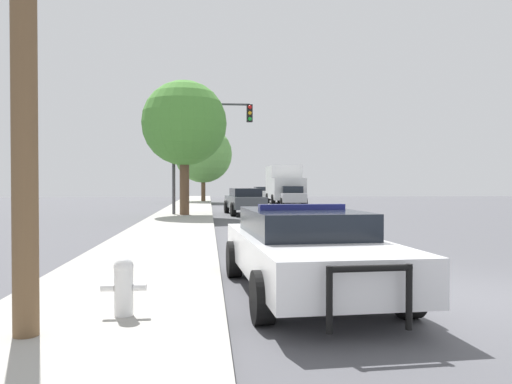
{
  "coord_description": "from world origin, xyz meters",
  "views": [
    {
      "loc": [
        -3.81,
        -7.06,
        1.7
      ],
      "look_at": [
        -1.26,
        19.59,
        1.23
      ],
      "focal_mm": 35.0,
      "sensor_mm": 36.0,
      "label": 1
    }
  ],
  "objects": [
    {
      "name": "fire_hydrant",
      "position": [
        -4.81,
        -1.05,
        0.5
      ],
      "size": [
        0.53,
        0.23,
        0.7
      ],
      "color": "white",
      "rests_on": "sidewalk_left"
    },
    {
      "name": "sidewalk_left",
      "position": [
        -5.1,
        0.0,
        0.07
      ],
      "size": [
        3.0,
        110.0,
        0.13
      ],
      "color": "#A3A099",
      "rests_on": "ground_plane"
    },
    {
      "name": "tree_sidewalk_far",
      "position": [
        -4.26,
        37.01,
        4.27
      ],
      "size": [
        5.06,
        5.06,
        6.68
      ],
      "color": "brown",
      "rests_on": "sidewalk_left"
    },
    {
      "name": "traffic_light",
      "position": [
        -4.03,
        18.52,
        4.19
      ],
      "size": [
        4.1,
        0.35,
        5.77
      ],
      "color": "#424247",
      "rests_on": "sidewalk_left"
    },
    {
      "name": "car_background_midblock",
      "position": [
        -1.84,
        19.99,
        0.77
      ],
      "size": [
        2.16,
        4.75,
        1.43
      ],
      "rotation": [
        0.0,
        0.0,
        0.08
      ],
      "color": "#474C51",
      "rests_on": "ground_plane"
    },
    {
      "name": "car_background_oncoming",
      "position": [
        2.36,
        29.48,
        0.78
      ],
      "size": [
        2.12,
        4.14,
        1.49
      ],
      "rotation": [
        0.0,
        0.0,
        3.08
      ],
      "color": "#B7B7BC",
      "rests_on": "ground_plane"
    },
    {
      "name": "car_background_distant",
      "position": [
        1.68,
        44.33,
        0.73
      ],
      "size": [
        1.96,
        4.21,
        1.34
      ],
      "rotation": [
        0.0,
        0.0,
        0.03
      ],
      "color": "silver",
      "rests_on": "ground_plane"
    },
    {
      "name": "tree_sidewalk_mid",
      "position": [
        -5.0,
        18.0,
        4.67
      ],
      "size": [
        4.22,
        4.22,
        6.68
      ],
      "color": "brown",
      "rests_on": "sidewalk_left"
    },
    {
      "name": "box_truck",
      "position": [
        2.44,
        33.86,
        1.67
      ],
      "size": [
        2.82,
        7.67,
        3.15
      ],
      "rotation": [
        0.0,
        0.0,
        3.11
      ],
      "color": "silver",
      "rests_on": "ground_plane"
    },
    {
      "name": "police_car",
      "position": [
        -2.33,
        0.51,
        0.7
      ],
      "size": [
        2.33,
        5.16,
        1.37
      ],
      "rotation": [
        0.0,
        0.0,
        3.2
      ],
      "color": "white",
      "rests_on": "ground_plane"
    },
    {
      "name": "ground_plane",
      "position": [
        0.0,
        0.0,
        0.0
      ],
      "size": [
        110.0,
        110.0,
        0.0
      ],
      "primitive_type": "plane",
      "color": "#4F4F54"
    }
  ]
}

